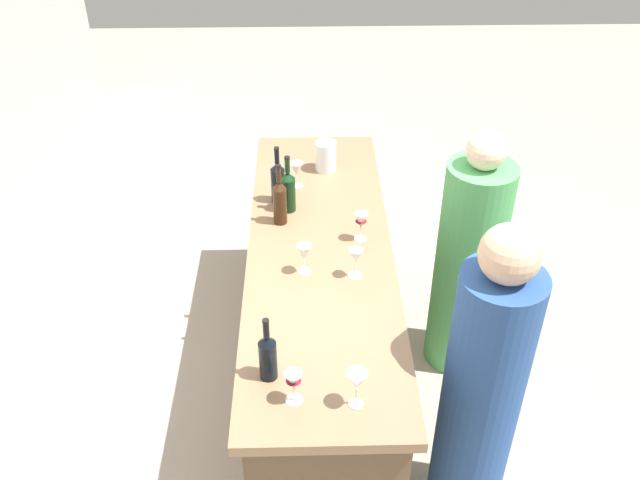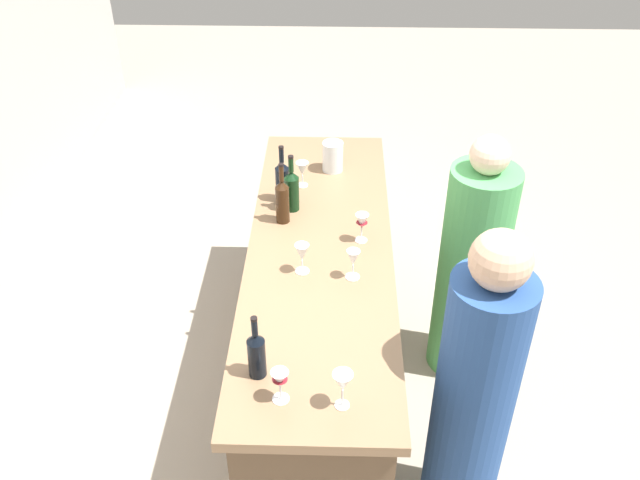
{
  "view_description": "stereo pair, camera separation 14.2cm",
  "coord_description": "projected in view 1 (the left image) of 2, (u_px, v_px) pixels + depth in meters",
  "views": [
    {
      "loc": [
        -2.69,
        0.07,
        2.95
      ],
      "look_at": [
        0.0,
        0.0,
        0.99
      ],
      "focal_mm": 38.56,
      "sensor_mm": 36.0,
      "label": 1
    },
    {
      "loc": [
        -2.69,
        -0.08,
        2.95
      ],
      "look_at": [
        0.0,
        0.0,
        0.99
      ],
      "focal_mm": 38.56,
      "sensor_mm": 36.0,
      "label": 2
    }
  ],
  "objects": [
    {
      "name": "wine_bottle_center_dark_green",
      "position": [
        288.0,
        190.0,
        3.56
      ],
      "size": [
        0.08,
        0.08,
        0.32
      ],
      "color": "black",
      "rests_on": "bar_counter"
    },
    {
      "name": "person_center_guest",
      "position": [
        482.0,
        393.0,
        2.87
      ],
      "size": [
        0.41,
        0.41,
        1.59
      ],
      "rotation": [
        0.0,
        0.0,
        1.85
      ],
      "color": "#284C8C",
      "rests_on": "ground"
    },
    {
      "name": "ground_plane",
      "position": [
        320.0,
        381.0,
        3.91
      ],
      "size": [
        12.0,
        12.0,
        0.0
      ],
      "primitive_type": "plane",
      "color": "#9E9384"
    },
    {
      "name": "wine_glass_near_right",
      "position": [
        357.0,
        382.0,
        2.49
      ],
      "size": [
        0.08,
        0.08,
        0.17
      ],
      "color": "white",
      "rests_on": "bar_counter"
    },
    {
      "name": "wine_bottle_leftmost_near_black",
      "position": [
        268.0,
        356.0,
        2.61
      ],
      "size": [
        0.07,
        0.07,
        0.29
      ],
      "color": "black",
      "rests_on": "bar_counter"
    },
    {
      "name": "wine_glass_far_center",
      "position": [
        297.0,
        170.0,
        3.76
      ],
      "size": [
        0.07,
        0.07,
        0.15
      ],
      "color": "white",
      "rests_on": "bar_counter"
    },
    {
      "name": "water_pitcher",
      "position": [
        326.0,
        156.0,
        3.92
      ],
      "size": [
        0.12,
        0.12,
        0.17
      ],
      "color": "silver",
      "rests_on": "bar_counter"
    },
    {
      "name": "wine_bottle_second_right_near_black",
      "position": [
        278.0,
        181.0,
        3.63
      ],
      "size": [
        0.07,
        0.07,
        0.32
      ],
      "color": "black",
      "rests_on": "bar_counter"
    },
    {
      "name": "wine_glass_far_left",
      "position": [
        304.0,
        254.0,
        3.14
      ],
      "size": [
        0.07,
        0.07,
        0.15
      ],
      "color": "white",
      "rests_on": "bar_counter"
    },
    {
      "name": "wine_glass_near_left",
      "position": [
        361.0,
        221.0,
        3.35
      ],
      "size": [
        0.07,
        0.07,
        0.15
      ],
      "color": "white",
      "rests_on": "bar_counter"
    },
    {
      "name": "wine_glass_far_right",
      "position": [
        294.0,
        382.0,
        2.52
      ],
      "size": [
        0.07,
        0.07,
        0.15
      ],
      "color": "white",
      "rests_on": "bar_counter"
    },
    {
      "name": "bar_counter",
      "position": [
        320.0,
        319.0,
        3.63
      ],
      "size": [
        2.33,
        0.71,
        0.94
      ],
      "color": "brown",
      "rests_on": "ground"
    },
    {
      "name": "wine_glass_near_center",
      "position": [
        356.0,
        258.0,
        3.12
      ],
      "size": [
        0.07,
        0.07,
        0.15
      ],
      "color": "white",
      "rests_on": "bar_counter"
    },
    {
      "name": "person_left_guest",
      "position": [
        468.0,
        265.0,
        3.68
      ],
      "size": [
        0.45,
        0.45,
        1.46
      ],
      "rotation": [
        0.0,
        0.0,
        1.91
      ],
      "color": "#4CA559",
      "rests_on": "ground"
    },
    {
      "name": "wine_bottle_second_left_amber_brown",
      "position": [
        280.0,
        201.0,
        3.46
      ],
      "size": [
        0.07,
        0.07,
        0.34
      ],
      "color": "#331E0F",
      "rests_on": "bar_counter"
    }
  ]
}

